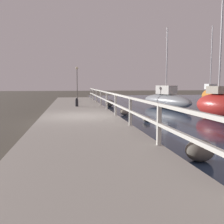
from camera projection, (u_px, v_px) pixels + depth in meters
name	position (u px, v px, depth m)	size (l,w,h in m)	color
ground_plane	(80.00, 123.00, 12.88)	(120.00, 120.00, 0.00)	#4C473D
dock_walkway	(80.00, 119.00, 12.86)	(3.78, 36.00, 0.34)	#9E998E
railing	(116.00, 100.00, 13.04)	(0.10, 32.50, 1.09)	beige
boulder_far_strip	(125.00, 112.00, 15.97)	(0.61, 0.55, 0.46)	gray
boulder_upstream	(110.00, 103.00, 22.31)	(0.77, 0.69, 0.58)	#666056
boulder_downstream	(147.00, 119.00, 13.18)	(0.39, 0.36, 0.30)	gray
boulder_near_dock	(200.00, 151.00, 6.49)	(0.72, 0.65, 0.54)	#666056
boulder_water_edge	(130.00, 111.00, 17.26)	(0.40, 0.36, 0.30)	gray
mooring_bollard	(77.00, 102.00, 18.28)	(0.22, 0.22, 0.58)	black
dock_lamp	(77.00, 77.00, 23.63)	(0.24, 0.24, 3.10)	#514C47
sailboat_orange	(210.00, 95.00, 24.93)	(1.58, 3.67, 7.28)	orange
sailboat_gray	(166.00, 100.00, 20.74)	(2.69, 6.09, 6.21)	gray
sailboat_red	(218.00, 104.00, 14.77)	(2.12, 3.42, 7.03)	red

